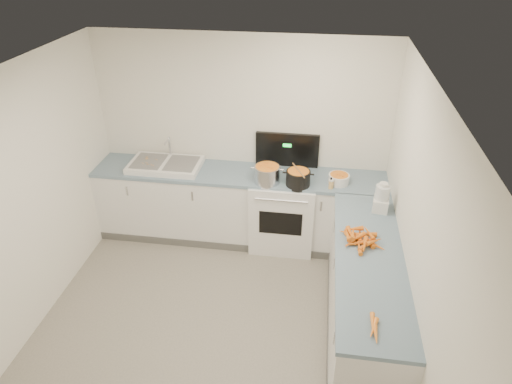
# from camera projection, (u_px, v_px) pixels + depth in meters

# --- Properties ---
(floor) EXTENTS (3.50, 4.00, 0.00)m
(floor) POSITION_uv_depth(u_px,v_px,m) (209.00, 338.00, 4.46)
(floor) COLOR gray
(floor) RESTS_ON ground
(ceiling) EXTENTS (3.50, 4.00, 0.00)m
(ceiling) POSITION_uv_depth(u_px,v_px,m) (191.00, 90.00, 3.19)
(ceiling) COLOR white
(ceiling) RESTS_ON ground
(wall_back) EXTENTS (3.50, 0.00, 2.50)m
(wall_back) POSITION_uv_depth(u_px,v_px,m) (242.00, 139.00, 5.53)
(wall_back) COLOR white
(wall_back) RESTS_ON ground
(wall_left) EXTENTS (0.00, 4.00, 2.50)m
(wall_left) POSITION_uv_depth(u_px,v_px,m) (10.00, 218.00, 4.05)
(wall_left) COLOR white
(wall_left) RESTS_ON ground
(wall_right) EXTENTS (0.00, 4.00, 2.50)m
(wall_right) POSITION_uv_depth(u_px,v_px,m) (417.00, 254.00, 3.61)
(wall_right) COLOR white
(wall_right) RESTS_ON ground
(counter_back) EXTENTS (3.50, 0.62, 0.94)m
(counter_back) POSITION_uv_depth(u_px,v_px,m) (239.00, 206.00, 5.67)
(counter_back) COLOR white
(counter_back) RESTS_ON ground
(counter_right) EXTENTS (0.62, 2.20, 0.94)m
(counter_right) POSITION_uv_depth(u_px,v_px,m) (364.00, 297.00, 4.30)
(counter_right) COLOR white
(counter_right) RESTS_ON ground
(stove) EXTENTS (0.76, 0.65, 1.36)m
(stove) POSITION_uv_depth(u_px,v_px,m) (283.00, 210.00, 5.59)
(stove) COLOR white
(stove) RESTS_ON ground
(sink) EXTENTS (0.86, 0.52, 0.31)m
(sink) POSITION_uv_depth(u_px,v_px,m) (165.00, 165.00, 5.53)
(sink) COLOR white
(sink) RESTS_ON counter_back
(steel_pot) EXTENTS (0.38, 0.38, 0.22)m
(steel_pot) POSITION_uv_depth(u_px,v_px,m) (267.00, 175.00, 5.19)
(steel_pot) COLOR silver
(steel_pot) RESTS_ON stove
(black_pot) EXTENTS (0.28, 0.28, 0.20)m
(black_pot) POSITION_uv_depth(u_px,v_px,m) (298.00, 179.00, 5.14)
(black_pot) COLOR black
(black_pot) RESTS_ON stove
(wooden_spoon) EXTENTS (0.17, 0.33, 0.02)m
(wooden_spoon) POSITION_uv_depth(u_px,v_px,m) (299.00, 170.00, 5.09)
(wooden_spoon) COLOR #AD7A47
(wooden_spoon) RESTS_ON black_pot
(mixing_bowl) EXTENTS (0.25, 0.25, 0.11)m
(mixing_bowl) POSITION_uv_depth(u_px,v_px,m) (339.00, 179.00, 5.18)
(mixing_bowl) COLOR white
(mixing_bowl) RESTS_ON counter_back
(extract_bottle) EXTENTS (0.04, 0.04, 0.11)m
(extract_bottle) POSITION_uv_depth(u_px,v_px,m) (331.00, 184.00, 5.09)
(extract_bottle) COLOR #593319
(extract_bottle) RESTS_ON counter_back
(spice_jar) EXTENTS (0.05, 0.05, 0.09)m
(spice_jar) POSITION_uv_depth(u_px,v_px,m) (331.00, 185.00, 5.09)
(spice_jar) COLOR #E5B266
(spice_jar) RESTS_ON counter_back
(food_processor) EXTENTS (0.18, 0.21, 0.32)m
(food_processor) POSITION_uv_depth(u_px,v_px,m) (382.00, 199.00, 4.66)
(food_processor) COLOR white
(food_processor) RESTS_ON counter_right
(carrot_pile) EXTENTS (0.42, 0.40, 0.09)m
(carrot_pile) POSITION_uv_depth(u_px,v_px,m) (359.00, 238.00, 4.24)
(carrot_pile) COLOR orange
(carrot_pile) RESTS_ON counter_right
(peeled_carrots) EXTENTS (0.10, 0.29, 0.04)m
(peeled_carrots) POSITION_uv_depth(u_px,v_px,m) (374.00, 328.00, 3.33)
(peeled_carrots) COLOR orange
(peeled_carrots) RESTS_ON counter_right
(peelings) EXTENTS (0.18, 0.24, 0.01)m
(peelings) POSITION_uv_depth(u_px,v_px,m) (149.00, 162.00, 5.51)
(peelings) COLOR tan
(peelings) RESTS_ON sink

